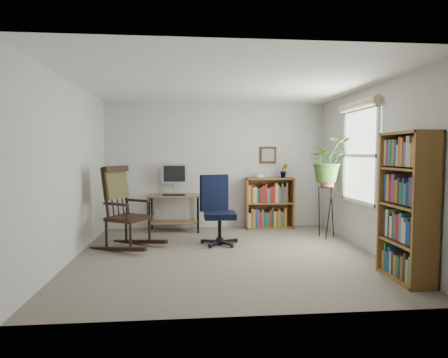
{
  "coord_description": "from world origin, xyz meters",
  "views": [
    {
      "loc": [
        -0.51,
        -5.18,
        1.44
      ],
      "look_at": [
        0.0,
        0.4,
        1.05
      ],
      "focal_mm": 30.0,
      "sensor_mm": 36.0,
      "label": 1
    }
  ],
  "objects": [
    {
      "name": "floor",
      "position": [
        0.0,
        0.0,
        0.0
      ],
      "size": [
        4.2,
        4.0,
        0.0
      ],
      "primitive_type": "cube",
      "color": "slate",
      "rests_on": "ground"
    },
    {
      "name": "ceiling",
      "position": [
        0.0,
        0.0,
        2.4
      ],
      "size": [
        4.2,
        4.0,
        0.0
      ],
      "primitive_type": "cube",
      "color": "white",
      "rests_on": "ground"
    },
    {
      "name": "wall_back",
      "position": [
        0.0,
        2.0,
        1.2
      ],
      "size": [
        4.2,
        0.0,
        2.4
      ],
      "primitive_type": "cube",
      "color": "beige",
      "rests_on": "ground"
    },
    {
      "name": "wall_front",
      "position": [
        0.0,
        -2.0,
        1.2
      ],
      "size": [
        4.2,
        0.0,
        2.4
      ],
      "primitive_type": "cube",
      "color": "beige",
      "rests_on": "ground"
    },
    {
      "name": "wall_left",
      "position": [
        -2.1,
        0.0,
        1.2
      ],
      "size": [
        0.0,
        4.0,
        2.4
      ],
      "primitive_type": "cube",
      "color": "beige",
      "rests_on": "ground"
    },
    {
      "name": "wall_right",
      "position": [
        2.1,
        0.0,
        1.2
      ],
      "size": [
        0.0,
        4.0,
        2.4
      ],
      "primitive_type": "cube",
      "color": "beige",
      "rests_on": "ground"
    },
    {
      "name": "window",
      "position": [
        2.06,
        0.3,
        1.4
      ],
      "size": [
        0.12,
        1.2,
        1.5
      ],
      "primitive_type": null,
      "color": "white",
      "rests_on": "wall_right"
    },
    {
      "name": "desk",
      "position": [
        -0.8,
        1.7,
        0.34
      ],
      "size": [
        0.94,
        0.52,
        0.68
      ],
      "primitive_type": null,
      "color": "olive",
      "rests_on": "floor"
    },
    {
      "name": "monitor",
      "position": [
        -0.8,
        1.84,
        0.96
      ],
      "size": [
        0.46,
        0.16,
        0.56
      ],
      "primitive_type": null,
      "color": "#B6B6BB",
      "rests_on": "desk"
    },
    {
      "name": "keyboard",
      "position": [
        -0.8,
        1.58,
        0.69
      ],
      "size": [
        0.4,
        0.15,
        0.02
      ],
      "primitive_type": "cube",
      "color": "black",
      "rests_on": "desk"
    },
    {
      "name": "office_chair",
      "position": [
        -0.05,
        0.61,
        0.56
      ],
      "size": [
        0.77,
        0.77,
        1.11
      ],
      "primitive_type": null,
      "rotation": [
        0.0,
        0.0,
        0.33
      ],
      "color": "black",
      "rests_on": "floor"
    },
    {
      "name": "rocking_chair",
      "position": [
        -1.44,
        0.52,
        0.63
      ],
      "size": [
        1.27,
        1.13,
        1.27
      ],
      "primitive_type": null,
      "rotation": [
        0.0,
        0.0,
        1.02
      ],
      "color": "black",
      "rests_on": "floor"
    },
    {
      "name": "low_bookshelf",
      "position": [
        1.0,
        1.82,
        0.48
      ],
      "size": [
        0.92,
        0.31,
        0.97
      ],
      "primitive_type": null,
      "color": "brown",
      "rests_on": "floor"
    },
    {
      "name": "tall_bookshelf",
      "position": [
        1.92,
        -1.22,
        0.84
      ],
      "size": [
        0.31,
        0.73,
        1.68
      ],
      "primitive_type": null,
      "color": "brown",
      "rests_on": "floor"
    },
    {
      "name": "plant_stand",
      "position": [
        1.8,
        0.92,
        0.51
      ],
      "size": [
        0.31,
        0.31,
        1.02
      ],
      "primitive_type": null,
      "rotation": [
        0.0,
        0.0,
        -0.08
      ],
      "color": "black",
      "rests_on": "floor"
    },
    {
      "name": "spider_plant",
      "position": [
        1.8,
        0.92,
        1.68
      ],
      "size": [
        1.69,
        1.88,
        1.47
      ],
      "primitive_type": "imported",
      "color": "#396824",
      "rests_on": "plant_stand"
    },
    {
      "name": "potted_plant_small",
      "position": [
        1.28,
        1.83,
        1.02
      ],
      "size": [
        0.13,
        0.24,
        0.11
      ],
      "primitive_type": "imported",
      "color": "#396824",
      "rests_on": "low_bookshelf"
    },
    {
      "name": "framed_picture",
      "position": [
        1.0,
        1.97,
        1.4
      ],
      "size": [
        0.32,
        0.04,
        0.32
      ],
      "primitive_type": null,
      "color": "black",
      "rests_on": "wall_back"
    }
  ]
}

